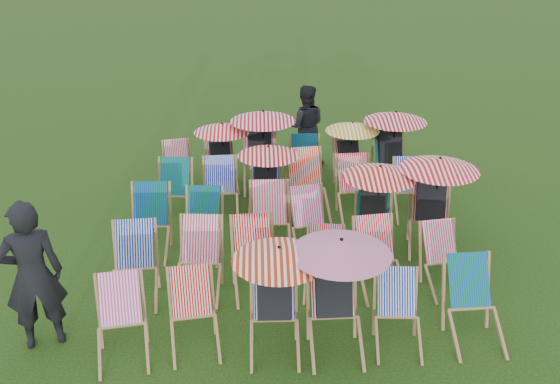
{
  "coord_description": "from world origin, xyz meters",
  "views": [
    {
      "loc": [
        -0.45,
        -8.2,
        4.79
      ],
      "look_at": [
        -0.14,
        0.18,
        0.9
      ],
      "focal_mm": 40.0,
      "sensor_mm": 36.0,
      "label": 1
    }
  ],
  "objects_px": {
    "person_left": "(33,276)",
    "person_rear": "(305,126)",
    "deckchair_5": "(475,305)",
    "deckchair_0": "(121,323)",
    "deckchair_29": "(392,147)"
  },
  "relations": [
    {
      "from": "deckchair_5",
      "to": "person_left",
      "type": "height_order",
      "value": "person_left"
    },
    {
      "from": "person_rear",
      "to": "deckchair_0",
      "type": "bearing_deg",
      "value": 68.25
    },
    {
      "from": "deckchair_0",
      "to": "deckchair_5",
      "type": "bearing_deg",
      "value": -7.8
    },
    {
      "from": "deckchair_5",
      "to": "person_rear",
      "type": "relative_size",
      "value": 0.58
    },
    {
      "from": "deckchair_0",
      "to": "person_left",
      "type": "height_order",
      "value": "person_left"
    },
    {
      "from": "deckchair_5",
      "to": "deckchair_0",
      "type": "bearing_deg",
      "value": 178.64
    },
    {
      "from": "deckchair_0",
      "to": "person_left",
      "type": "xyz_separation_m",
      "value": [
        -1.0,
        0.26,
        0.49
      ]
    },
    {
      "from": "deckchair_0",
      "to": "deckchair_29",
      "type": "height_order",
      "value": "deckchair_29"
    },
    {
      "from": "person_left",
      "to": "person_rear",
      "type": "relative_size",
      "value": 1.15
    },
    {
      "from": "person_left",
      "to": "person_rear",
      "type": "height_order",
      "value": "person_left"
    },
    {
      "from": "deckchair_5",
      "to": "person_rear",
      "type": "height_order",
      "value": "person_rear"
    },
    {
      "from": "deckchair_5",
      "to": "person_rear",
      "type": "bearing_deg",
      "value": 102.59
    },
    {
      "from": "deckchair_5",
      "to": "person_left",
      "type": "relative_size",
      "value": 0.51
    },
    {
      "from": "deckchair_5",
      "to": "person_rear",
      "type": "distance_m",
      "value": 5.83
    },
    {
      "from": "deckchair_5",
      "to": "person_left",
      "type": "xyz_separation_m",
      "value": [
        -5.12,
        0.11,
        0.46
      ]
    }
  ]
}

